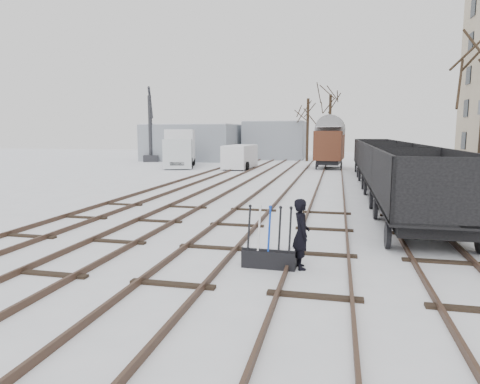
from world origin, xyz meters
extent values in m
plane|color=white|center=(0.00, 0.00, 0.00)|extent=(120.00, 120.00, 0.00)
cube|color=black|center=(-6.72, 14.00, 0.07)|extent=(0.07, 52.00, 0.15)
cube|color=black|center=(-5.28, 14.00, 0.07)|extent=(0.07, 52.00, 0.15)
cube|color=black|center=(-6.00, 2.00, 0.03)|extent=(1.90, 0.20, 0.08)
cube|color=black|center=(-3.72, 14.00, 0.07)|extent=(0.07, 52.00, 0.15)
cube|color=black|center=(-2.28, 14.00, 0.07)|extent=(0.07, 52.00, 0.15)
cube|color=black|center=(-3.00, 2.00, 0.03)|extent=(1.90, 0.20, 0.08)
cube|color=black|center=(-0.72, 14.00, 0.07)|extent=(0.07, 52.00, 0.15)
cube|color=black|center=(0.72, 14.00, 0.07)|extent=(0.07, 52.00, 0.15)
cube|color=black|center=(0.00, 2.00, 0.03)|extent=(1.90, 0.20, 0.08)
cube|color=black|center=(2.28, 14.00, 0.07)|extent=(0.07, 52.00, 0.15)
cube|color=black|center=(3.72, 14.00, 0.07)|extent=(0.07, 52.00, 0.15)
cube|color=black|center=(3.00, 2.00, 0.03)|extent=(1.90, 0.20, 0.08)
cube|color=black|center=(5.28, 14.00, 0.07)|extent=(0.07, 52.00, 0.15)
cube|color=black|center=(6.72, 14.00, 0.07)|extent=(0.07, 52.00, 0.15)
cube|color=black|center=(6.00, 2.00, 0.03)|extent=(1.90, 0.20, 0.08)
cube|color=gray|center=(-13.00, 36.00, 2.00)|extent=(10.00, 8.00, 4.00)
cube|color=white|center=(-13.00, 36.00, 4.05)|extent=(9.80, 7.84, 0.10)
cube|color=gray|center=(-4.00, 40.00, 2.20)|extent=(7.00, 6.00, 4.40)
cube|color=white|center=(-4.00, 40.00, 4.45)|extent=(6.86, 5.88, 0.10)
cube|color=black|center=(1.82, -1.30, 0.22)|extent=(1.31, 0.46, 0.44)
cube|color=black|center=(1.82, -1.30, 0.46)|extent=(1.31, 0.34, 0.06)
cube|color=white|center=(1.82, -1.30, 0.50)|extent=(1.26, 0.30, 0.03)
cylinder|color=black|center=(1.32, -1.28, 0.95)|extent=(0.06, 0.32, 1.08)
cylinder|color=silver|center=(1.57, -1.29, 0.95)|extent=(0.06, 0.32, 1.08)
cylinder|color=#0D34A9|center=(1.82, -1.30, 0.95)|extent=(0.06, 0.32, 1.08)
cylinder|color=black|center=(2.07, -1.31, 0.95)|extent=(0.06, 0.32, 1.08)
cylinder|color=black|center=(2.32, -1.31, 0.95)|extent=(0.06, 0.32, 1.08)
imported|color=black|center=(2.57, -1.20, 0.85)|extent=(0.57, 0.71, 1.70)
cube|color=black|center=(6.00, 3.21, 0.71)|extent=(2.08, 5.73, 0.43)
cube|color=black|center=(6.00, 3.21, 0.92)|extent=(2.60, 6.51, 0.13)
cube|color=black|center=(4.75, 3.21, 1.79)|extent=(0.11, 6.51, 1.74)
cube|color=black|center=(7.25, 3.21, 1.79)|extent=(0.11, 6.51, 1.74)
cube|color=white|center=(6.00, 3.21, 1.03)|extent=(2.34, 6.25, 0.07)
cylinder|color=black|center=(4.81, 1.13, 0.38)|extent=(0.13, 0.76, 0.76)
cylinder|color=black|center=(7.19, 5.30, 0.38)|extent=(0.13, 0.76, 0.76)
cube|color=black|center=(6.00, 9.61, 0.71)|extent=(2.08, 5.73, 0.43)
cube|color=black|center=(6.00, 9.61, 0.92)|extent=(2.60, 6.51, 0.13)
cube|color=black|center=(4.75, 9.61, 1.79)|extent=(0.11, 6.51, 1.74)
cube|color=black|center=(7.25, 9.61, 1.79)|extent=(0.11, 6.51, 1.74)
cube|color=white|center=(6.00, 9.61, 1.03)|extent=(2.34, 6.25, 0.07)
cylinder|color=black|center=(4.81, 7.53, 0.38)|extent=(0.13, 0.76, 0.76)
cylinder|color=black|center=(7.19, 11.70, 0.38)|extent=(0.13, 0.76, 0.76)
cube|color=black|center=(6.00, 16.01, 0.71)|extent=(2.08, 5.73, 0.43)
cube|color=black|center=(6.00, 16.01, 0.92)|extent=(2.60, 6.51, 0.13)
cube|color=black|center=(4.75, 16.01, 1.79)|extent=(0.11, 6.51, 1.74)
cube|color=black|center=(7.25, 16.01, 1.79)|extent=(0.11, 6.51, 1.74)
cube|color=white|center=(6.00, 16.01, 1.03)|extent=(2.34, 6.25, 0.07)
cylinder|color=black|center=(4.81, 13.93, 0.38)|extent=(0.13, 0.76, 0.76)
cylinder|color=black|center=(7.19, 18.10, 0.38)|extent=(0.13, 0.76, 0.76)
cube|color=black|center=(6.00, 22.41, 0.71)|extent=(2.08, 5.73, 0.43)
cube|color=black|center=(6.00, 22.41, 0.92)|extent=(2.60, 6.51, 0.13)
cube|color=black|center=(4.75, 22.41, 1.79)|extent=(0.11, 6.51, 1.74)
cube|color=black|center=(7.25, 22.41, 1.79)|extent=(0.11, 6.51, 1.74)
cube|color=white|center=(6.00, 22.41, 1.03)|extent=(2.34, 6.25, 0.07)
cylinder|color=black|center=(4.81, 20.33, 0.38)|extent=(0.13, 0.76, 0.76)
cylinder|color=black|center=(7.19, 24.50, 0.38)|extent=(0.13, 0.76, 0.76)
cube|color=black|center=(2.64, 27.54, 0.62)|extent=(2.15, 4.35, 0.38)
cube|color=#451E14|center=(2.64, 27.54, 2.06)|extent=(2.66, 4.96, 2.50)
cube|color=white|center=(2.64, 27.54, 3.65)|extent=(2.41, 4.70, 0.04)
cylinder|color=black|center=(1.58, 26.00, 0.34)|extent=(0.12, 0.67, 0.67)
cylinder|color=black|center=(3.70, 29.08, 0.34)|extent=(0.12, 0.67, 0.67)
cube|color=black|center=(-10.94, 26.38, 0.55)|extent=(3.31, 7.64, 0.30)
cube|color=silver|center=(-10.94, 23.58, 1.35)|extent=(2.87, 2.60, 2.50)
cube|color=silver|center=(-10.94, 27.19, 2.00)|extent=(3.88, 5.70, 2.80)
cube|color=white|center=(-10.94, 27.19, 3.43)|extent=(3.80, 5.59, 0.04)
cylinder|color=black|center=(-12.04, 23.78, 0.50)|extent=(0.30, 1.00, 1.00)
cylinder|color=black|center=(-9.84, 29.19, 0.50)|extent=(0.30, 1.00, 1.00)
cube|color=silver|center=(-5.02, 25.43, 1.07)|extent=(2.32, 4.83, 1.93)
cube|color=white|center=(-5.02, 25.43, 2.05)|extent=(2.26, 4.72, 0.04)
cylinder|color=black|center=(-5.98, 23.94, 0.37)|extent=(0.24, 0.75, 0.75)
cylinder|color=black|center=(-4.05, 26.93, 0.37)|extent=(0.24, 0.75, 0.75)
cube|color=#292A2E|center=(-16.46, 32.01, 0.35)|extent=(2.05, 2.05, 0.71)
cylinder|color=#292A2E|center=(-16.46, 32.01, 3.53)|extent=(0.39, 0.39, 7.07)
cylinder|color=#292A2E|center=(-16.46, 33.60, 6.36)|extent=(1.85, 4.29, 3.26)
cylinder|color=black|center=(-16.46, 35.46, 4.24)|extent=(0.04, 0.04, 3.98)
cylinder|color=black|center=(0.06, 36.35, 3.40)|extent=(0.30, 0.30, 6.81)
cylinder|color=black|center=(2.42, 36.57, 3.60)|extent=(0.30, 0.30, 7.21)
camera|label=1|loc=(3.36, -11.23, 3.27)|focal=32.00mm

